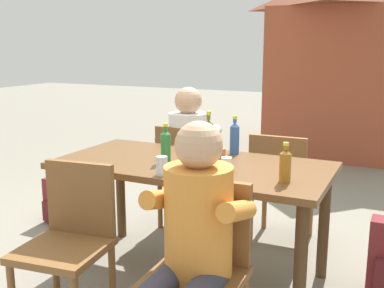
% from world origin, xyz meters
% --- Properties ---
extents(ground_plane, '(24.00, 24.00, 0.00)m').
position_xyz_m(ground_plane, '(0.00, 0.00, 0.00)').
color(ground_plane, gray).
extents(dining_table, '(1.73, 0.84, 0.77)m').
position_xyz_m(dining_table, '(0.00, 0.00, 0.68)').
color(dining_table, brown).
rests_on(dining_table, ground_plane).
extents(chair_far_left, '(0.46, 0.46, 0.87)m').
position_xyz_m(chair_far_left, '(-0.39, 0.72, 0.49)').
color(chair_far_left, brown).
rests_on(chair_far_left, ground_plane).
extents(chair_near_right, '(0.45, 0.45, 0.87)m').
position_xyz_m(chair_near_right, '(0.39, -0.72, 0.49)').
color(chair_near_right, brown).
rests_on(chair_near_right, ground_plane).
extents(chair_far_right, '(0.45, 0.45, 0.87)m').
position_xyz_m(chair_far_right, '(0.39, 0.72, 0.49)').
color(chair_far_right, brown).
rests_on(chair_far_right, ground_plane).
extents(chair_near_left, '(0.49, 0.49, 0.87)m').
position_xyz_m(chair_near_left, '(-0.40, -0.72, 0.49)').
color(chair_near_left, brown).
rests_on(chair_near_left, ground_plane).
extents(person_in_white_shirt, '(0.47, 0.62, 1.18)m').
position_xyz_m(person_in_white_shirt, '(-0.39, 0.83, 0.66)').
color(person_in_white_shirt, white).
rests_on(person_in_white_shirt, ground_plane).
extents(person_in_plaid_shirt, '(0.47, 0.62, 1.18)m').
position_xyz_m(person_in_plaid_shirt, '(0.39, -0.83, 0.66)').
color(person_in_plaid_shirt, orange).
rests_on(person_in_plaid_shirt, ground_plane).
extents(bottle_green, '(0.06, 0.06, 0.25)m').
position_xyz_m(bottle_green, '(-0.16, -0.05, 0.88)').
color(bottle_green, '#287A38').
rests_on(bottle_green, dining_table).
extents(bottle_blue, '(0.06, 0.06, 0.26)m').
position_xyz_m(bottle_blue, '(0.16, 0.34, 0.89)').
color(bottle_blue, '#2D56A3').
rests_on(bottle_blue, dining_table).
extents(bottle_olive, '(0.06, 0.06, 0.31)m').
position_xyz_m(bottle_olive, '(0.04, 0.16, 0.91)').
color(bottle_olive, '#566623').
rests_on(bottle_olive, dining_table).
extents(bottle_amber, '(0.06, 0.06, 0.22)m').
position_xyz_m(bottle_amber, '(0.64, -0.18, 0.87)').
color(bottle_amber, '#996019').
rests_on(bottle_amber, dining_table).
extents(cup_glass, '(0.07, 0.07, 0.11)m').
position_xyz_m(cup_glass, '(-0.03, -0.34, 0.83)').
color(cup_glass, silver).
rests_on(cup_glass, dining_table).
extents(cup_steel, '(0.07, 0.07, 0.10)m').
position_xyz_m(cup_steel, '(0.36, -0.36, 0.83)').
color(cup_steel, '#B2B7BC').
rests_on(cup_steel, dining_table).
extents(cup_white, '(0.06, 0.06, 0.09)m').
position_xyz_m(cup_white, '(0.28, -0.12, 0.82)').
color(cup_white, white).
rests_on(cup_white, dining_table).
extents(cup_terracotta, '(0.06, 0.06, 0.09)m').
position_xyz_m(cup_terracotta, '(0.17, 0.07, 0.82)').
color(cup_terracotta, '#BC6B47').
rests_on(cup_terracotta, dining_table).
extents(backpack_by_near_side, '(0.29, 0.21, 0.39)m').
position_xyz_m(backpack_by_near_side, '(-1.43, 0.37, 0.19)').
color(backpack_by_near_side, maroon).
rests_on(backpack_by_near_side, ground_plane).
extents(brick_kiosk, '(1.96, 2.04, 2.54)m').
position_xyz_m(brick_kiosk, '(0.25, 4.34, 1.34)').
color(brick_kiosk, '#9E472D').
rests_on(brick_kiosk, ground_plane).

